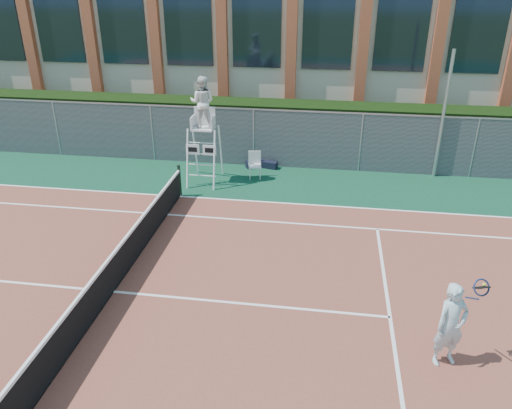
# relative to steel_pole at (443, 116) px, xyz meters

# --- Properties ---
(ground) EXTENTS (120.00, 120.00, 0.00)m
(ground) POSITION_rel_steel_pole_xyz_m (-8.73, -8.70, -2.27)
(ground) COLOR #233814
(apron) EXTENTS (36.00, 20.00, 0.01)m
(apron) POSITION_rel_steel_pole_xyz_m (-8.73, -7.70, -2.26)
(apron) COLOR #0D392B
(apron) RESTS_ON ground
(tennis_court) EXTENTS (23.77, 10.97, 0.02)m
(tennis_court) POSITION_rel_steel_pole_xyz_m (-8.73, -8.70, -2.25)
(tennis_court) COLOR brown
(tennis_court) RESTS_ON apron
(tennis_net) EXTENTS (0.10, 11.30, 1.10)m
(tennis_net) POSITION_rel_steel_pole_xyz_m (-8.73, -8.70, -1.73)
(tennis_net) COLOR black
(tennis_net) RESTS_ON ground
(fence) EXTENTS (40.00, 0.06, 2.20)m
(fence) POSITION_rel_steel_pole_xyz_m (-8.73, 0.10, -1.17)
(fence) COLOR #595E60
(fence) RESTS_ON ground
(hedge) EXTENTS (40.00, 1.40, 2.20)m
(hedge) POSITION_rel_steel_pole_xyz_m (-8.73, 1.30, -1.17)
(hedge) COLOR black
(hedge) RESTS_ON ground
(building) EXTENTS (45.00, 10.60, 8.22)m
(building) POSITION_rel_steel_pole_xyz_m (-8.73, 9.25, 1.88)
(building) COLOR beige
(building) RESTS_ON ground
(steel_pole) EXTENTS (0.12, 0.12, 4.53)m
(steel_pole) POSITION_rel_steel_pole_xyz_m (0.00, 0.00, 0.00)
(steel_pole) COLOR #9EA0A5
(steel_pole) RESTS_ON ground
(umpire_chair) EXTENTS (1.05, 1.62, 3.77)m
(umpire_chair) POSITION_rel_steel_pole_xyz_m (-8.21, -1.65, 0.49)
(umpire_chair) COLOR white
(umpire_chair) RESTS_ON ground
(plastic_chair) EXTENTS (0.53, 0.53, 0.97)m
(plastic_chair) POSITION_rel_steel_pole_xyz_m (-6.51, -1.10, -1.68)
(plastic_chair) COLOR silver
(plastic_chair) RESTS_ON apron
(sports_bag_near) EXTENTS (0.72, 0.58, 0.29)m
(sports_bag_near) POSITION_rel_steel_pole_xyz_m (-6.66, -0.10, -2.11)
(sports_bag_near) COLOR black
(sports_bag_near) RESTS_ON apron
(sports_bag_far) EXTENTS (0.70, 0.43, 0.26)m
(sports_bag_far) POSITION_rel_steel_pole_xyz_m (-6.12, -0.10, -2.13)
(sports_bag_far) COLOR black
(sports_bag_far) RESTS_ON apron
(tennis_player) EXTENTS (1.04, 0.77, 1.77)m
(tennis_player) POSITION_rel_steel_pole_xyz_m (-1.43, -9.93, -1.35)
(tennis_player) COLOR silver
(tennis_player) RESTS_ON tennis_court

